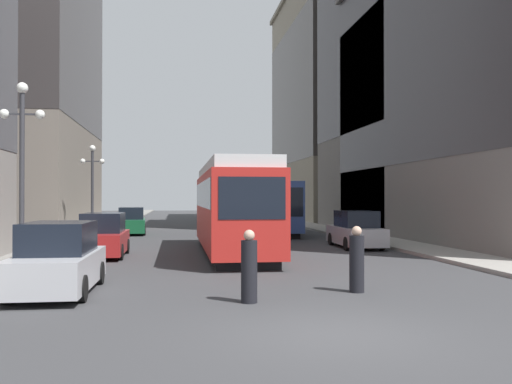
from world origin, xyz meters
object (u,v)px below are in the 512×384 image
at_px(pedestrian_crossing_far, 249,269).
at_px(parked_car_right_far, 356,230).
at_px(parked_car_left_far, 103,237).
at_px(lamp_post_left_far, 92,177).
at_px(streetcar, 232,206).
at_px(parked_car_left_mid, 58,260).
at_px(parked_car_left_near, 131,222).
at_px(lamp_post_left_near, 22,148).
at_px(transit_bus, 267,205).
at_px(pedestrian_crossing_near, 357,261).

bearing_deg(pedestrian_crossing_far, parked_car_right_far, 117.76).
bearing_deg(parked_car_right_far, parked_car_left_far, 14.69).
bearing_deg(lamp_post_left_far, streetcar, -52.10).
xyz_separation_m(parked_car_right_far, lamp_post_left_far, (-13.66, 7.35, 2.87)).
bearing_deg(parked_car_left_mid, parked_car_right_far, 45.21).
distance_m(parked_car_left_near, parked_car_right_far, 16.79).
distance_m(parked_car_left_mid, lamp_post_left_near, 5.34).
bearing_deg(transit_bus, pedestrian_crossing_far, -100.96).
bearing_deg(parked_car_left_mid, parked_car_left_near, 90.72).
bearing_deg(streetcar, transit_bus, 73.85).
height_order(parked_car_left_mid, parked_car_right_far, same).
bearing_deg(parked_car_right_far, streetcar, 19.95).
relative_size(streetcar, parked_car_left_near, 2.61).
height_order(parked_car_right_far, lamp_post_left_near, lamp_post_left_near).
xyz_separation_m(transit_bus, lamp_post_left_near, (-11.05, -18.70, 2.11)).
height_order(transit_bus, parked_car_left_near, transit_bus).
distance_m(streetcar, lamp_post_left_far, 12.05).
distance_m(parked_car_left_far, pedestrian_crossing_far, 11.87).
height_order(pedestrian_crossing_near, lamp_post_left_near, lamp_post_left_near).
distance_m(streetcar, parked_car_left_mid, 11.00).
distance_m(parked_car_left_mid, parked_car_left_far, 8.86).
relative_size(transit_bus, pedestrian_crossing_near, 6.49).
bearing_deg(pedestrian_crossing_near, parked_car_left_far, -58.13).
xyz_separation_m(streetcar, parked_car_left_near, (-5.43, 14.06, -1.26)).
bearing_deg(streetcar, lamp_post_left_near, -142.51).
distance_m(pedestrian_crossing_near, pedestrian_crossing_far, 3.13).
bearing_deg(transit_bus, parked_car_right_far, -77.27).
relative_size(parked_car_right_far, lamp_post_left_far, 0.90).
relative_size(streetcar, lamp_post_left_far, 2.43).
relative_size(parked_car_right_far, pedestrian_crossing_far, 2.86).
bearing_deg(pedestrian_crossing_far, parked_car_left_mid, -148.15).
xyz_separation_m(parked_car_right_far, pedestrian_crossing_near, (-4.11, -12.55, -0.05)).
bearing_deg(parked_car_left_far, parked_car_right_far, 13.08).
height_order(parked_car_left_near, pedestrian_crossing_near, parked_car_left_near).
distance_m(pedestrian_crossing_near, lamp_post_left_far, 22.26).
distance_m(parked_car_left_near, pedestrian_crossing_far, 26.00).
height_order(parked_car_left_far, pedestrian_crossing_far, parked_car_left_far).
height_order(transit_bus, pedestrian_crossing_near, transit_bus).
xyz_separation_m(streetcar, lamp_post_left_far, (-7.33, 9.42, 1.61)).
bearing_deg(parked_car_left_far, lamp_post_left_near, -110.41).
relative_size(parked_car_right_far, parked_car_left_far, 1.12).
xyz_separation_m(streetcar, lamp_post_left_near, (-7.33, -5.67, 1.96)).
relative_size(parked_car_left_far, lamp_post_left_far, 0.80).
bearing_deg(pedestrian_crossing_far, parked_car_left_far, 168.56).
distance_m(transit_bus, pedestrian_crossing_near, 23.58).
relative_size(transit_bus, parked_car_right_far, 2.29).
bearing_deg(transit_bus, lamp_post_left_near, -121.26).
height_order(parked_car_left_near, parked_car_right_far, same).
distance_m(parked_car_left_mid, pedestrian_crossing_near, 7.72).
relative_size(transit_bus, parked_car_left_far, 2.57).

